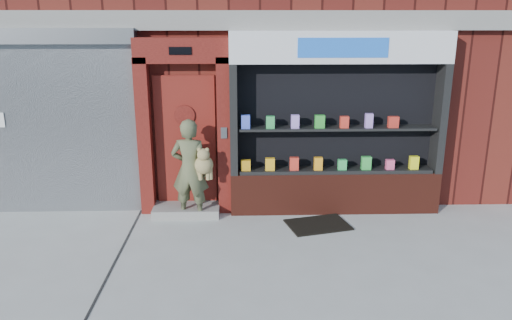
{
  "coord_description": "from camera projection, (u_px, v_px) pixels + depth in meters",
  "views": [
    {
      "loc": [
        0.19,
        -6.15,
        3.22
      ],
      "look_at": [
        0.4,
        1.0,
        1.14
      ],
      "focal_mm": 35.0,
      "sensor_mm": 36.0,
      "label": 1
    }
  ],
  "objects": [
    {
      "name": "doormat",
      "position": [
        318.0,
        225.0,
        7.95
      ],
      "size": [
        1.08,
        0.88,
        0.02
      ],
      "primitive_type": "cube",
      "rotation": [
        0.0,
        0.0,
        0.25
      ],
      "color": "black",
      "rests_on": "ground"
    },
    {
      "name": "shutter_bay",
      "position": [
        45.0,
        112.0,
        8.09
      ],
      "size": [
        3.1,
        0.3,
        3.04
      ],
      "color": "gray",
      "rests_on": "ground"
    },
    {
      "name": "pharmacy_bay",
      "position": [
        336.0,
        132.0,
        8.21
      ],
      "size": [
        3.5,
        0.41,
        3.0
      ],
      "color": "#531D13",
      "rests_on": "ground"
    },
    {
      "name": "red_door_bay",
      "position": [
        184.0,
        128.0,
        8.16
      ],
      "size": [
        1.52,
        0.58,
        2.9
      ],
      "color": "#49100C",
      "rests_on": "ground"
    },
    {
      "name": "ground",
      "position": [
        229.0,
        261.0,
        6.8
      ],
      "size": [
        80.0,
        80.0,
        0.0
      ],
      "primitive_type": "plane",
      "color": "#9E9E99",
      "rests_on": "ground"
    },
    {
      "name": "woman",
      "position": [
        191.0,
        169.0,
        8.03
      ],
      "size": [
        0.72,
        0.49,
        1.67
      ],
      "color": "#53583A",
      "rests_on": "ground"
    }
  ]
}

